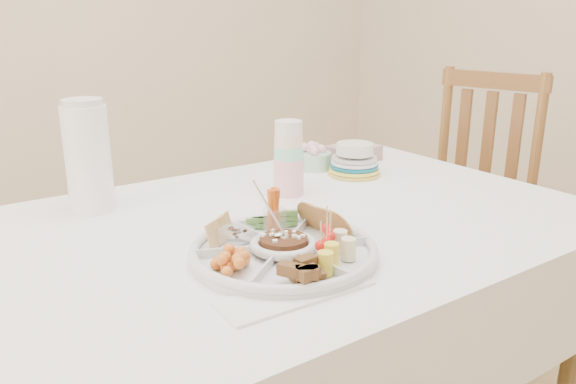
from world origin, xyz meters
TOP-DOWN VIEW (x-y plane):
  - dining_table at (0.00, 0.00)m, footprint 1.52×1.02m
  - chair at (0.88, 0.17)m, footprint 0.52×0.52m
  - party_tray at (-0.15, -0.19)m, footprint 0.50×0.50m
  - bean_dip at (-0.15, -0.19)m, footprint 0.13×0.13m
  - tortillas at (-0.02, -0.18)m, footprint 0.13×0.13m
  - carrot_cucumber at (-0.10, -0.07)m, footprint 0.14×0.14m
  - pita_raisins at (-0.22, -0.09)m, footprint 0.14×0.14m
  - cherries at (-0.28, -0.21)m, footprint 0.14×0.14m
  - granola_chunks at (-0.20, -0.31)m, footprint 0.14×0.14m
  - banana_tomato at (-0.07, -0.30)m, footprint 0.13×0.13m
  - cup_stack at (0.11, 0.16)m, footprint 0.10×0.10m
  - thermos at (-0.38, 0.34)m, footprint 0.13×0.13m
  - flower_bowl at (0.33, 0.34)m, footprint 0.12×0.12m
  - napkin_stack at (0.51, 0.35)m, footprint 0.18×0.16m
  - plate_stack at (0.39, 0.21)m, footprint 0.18×0.18m
  - placemat at (-0.22, -0.33)m, footprint 0.29×0.11m

SIDE VIEW (x-z plane):
  - dining_table at x=0.00m, z-range 0.00..0.76m
  - chair at x=0.88m, z-range 0.00..1.05m
  - placemat at x=-0.22m, z-range 0.76..0.76m
  - party_tray at x=-0.15m, z-range 0.76..0.80m
  - napkin_stack at x=0.51m, z-range 0.76..0.81m
  - bean_dip at x=-0.15m, z-range 0.77..0.81m
  - cherries at x=-0.28m, z-range 0.77..0.81m
  - granola_chunks at x=-0.20m, z-range 0.77..0.82m
  - flower_bowl at x=0.33m, z-range 0.76..0.84m
  - tortillas at x=-0.02m, z-range 0.77..0.83m
  - pita_raisins at x=-0.22m, z-range 0.77..0.83m
  - plate_stack at x=0.39m, z-range 0.76..0.86m
  - banana_tomato at x=-0.07m, z-range 0.78..0.86m
  - carrot_cucumber at x=-0.10m, z-range 0.77..0.87m
  - cup_stack at x=0.11m, z-range 0.76..0.99m
  - thermos at x=-0.38m, z-range 0.76..1.05m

